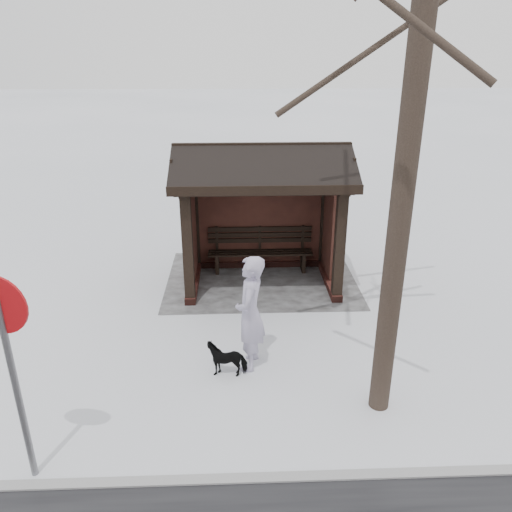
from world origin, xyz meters
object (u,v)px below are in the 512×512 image
Objects in this scene: pedestrian at (250,313)px; dog at (227,358)px; road_sign at (6,341)px; bus_shelter at (262,186)px.

pedestrian is 0.81m from dog.
dog is (0.38, 0.18, -0.69)m from pedestrian.
road_sign is at bearing -46.69° from dog.
road_sign is at bearing 60.78° from bus_shelter.
road_sign reaches higher than pedestrian.
bus_shelter is 3.51m from pedestrian.
dog is at bearing -52.50° from pedestrian.
pedestrian is 0.72× the size of road_sign.
road_sign is at bearing -39.82° from pedestrian.
pedestrian is at bearing -127.82° from road_sign.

